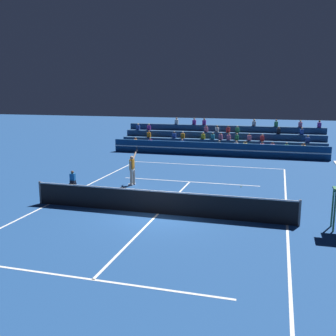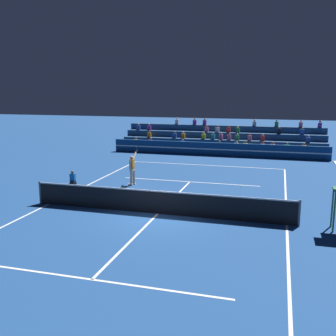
% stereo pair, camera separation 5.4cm
% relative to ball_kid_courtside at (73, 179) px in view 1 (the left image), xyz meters
% --- Properties ---
extents(ground_plane, '(120.00, 120.00, 0.00)m').
position_rel_ball_kid_courtside_xyz_m(ground_plane, '(6.35, -3.82, -0.33)').
color(ground_plane, navy).
extents(court_lines, '(11.10, 23.90, 0.01)m').
position_rel_ball_kid_courtside_xyz_m(court_lines, '(6.35, -3.82, -0.33)').
color(court_lines, white).
rests_on(court_lines, ground).
extents(tennis_net, '(12.00, 0.10, 1.10)m').
position_rel_ball_kid_courtside_xyz_m(tennis_net, '(6.35, -3.82, 0.21)').
color(tennis_net, slate).
rests_on(tennis_net, ground).
extents(sponsor_banner_wall, '(18.00, 0.26, 1.10)m').
position_rel_ball_kid_courtside_xyz_m(sponsor_banner_wall, '(6.35, 12.52, 0.22)').
color(sponsor_banner_wall, navy).
rests_on(sponsor_banner_wall, ground).
extents(bleacher_stand, '(17.96, 3.80, 2.83)m').
position_rel_ball_kid_courtside_xyz_m(bleacher_stand, '(6.36, 15.69, 0.50)').
color(bleacher_stand, navy).
rests_on(bleacher_stand, ground).
extents(ball_kid_courtside, '(0.30, 0.36, 0.84)m').
position_rel_ball_kid_courtside_xyz_m(ball_kid_courtside, '(0.00, 0.00, 0.00)').
color(ball_kid_courtside, black).
rests_on(ball_kid_courtside, ground).
extents(tennis_player, '(0.34, 1.42, 2.20)m').
position_rel_ball_kid_courtside_xyz_m(tennis_player, '(3.33, 0.94, 0.65)').
color(tennis_player, beige).
rests_on(tennis_player, ground).
extents(tennis_ball, '(0.07, 0.07, 0.07)m').
position_rel_ball_kid_courtside_xyz_m(tennis_ball, '(9.43, 2.11, -0.30)').
color(tennis_ball, '#C6DB33').
rests_on(tennis_ball, ground).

